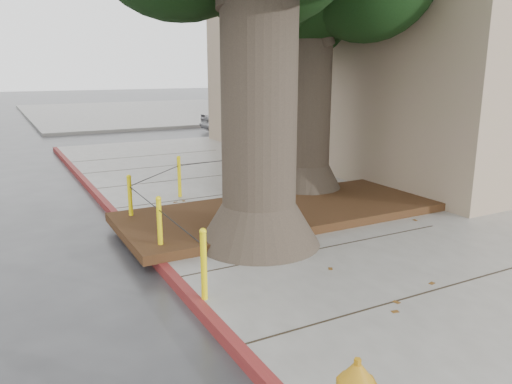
{
  "coord_description": "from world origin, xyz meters",
  "views": [
    {
      "loc": [
        -4.07,
        -4.24,
        3.0
      ],
      "look_at": [
        -0.47,
        2.49,
        1.1
      ],
      "focal_mm": 35.0,
      "sensor_mm": 36.0,
      "label": 1
    }
  ],
  "objects": [
    {
      "name": "curb_red",
      "position": [
        -2.0,
        2.5,
        0.07
      ],
      "size": [
        0.14,
        26.0,
        0.16
      ],
      "primitive_type": "cube",
      "color": "maroon",
      "rests_on": "ground"
    },
    {
      "name": "ground",
      "position": [
        0.0,
        0.0,
        0.0
      ],
      "size": [
        140.0,
        140.0,
        0.0
      ],
      "primitive_type": "plane",
      "color": "#28282B",
      "rests_on": "ground"
    },
    {
      "name": "building_side_white",
      "position": [
        16.0,
        26.0,
        4.5
      ],
      "size": [
        10.0,
        10.0,
        9.0
      ],
      "primitive_type": "cube",
      "color": "silver",
      "rests_on": "ground"
    },
    {
      "name": "sidewalk_far",
      "position": [
        6.0,
        30.0,
        0.07
      ],
      "size": [
        16.0,
        20.0,
        0.15
      ],
      "primitive_type": "cube",
      "color": "slate",
      "rests_on": "ground"
    },
    {
      "name": "bollard_ring",
      "position": [
        -0.87,
        4.38,
        0.66
      ],
      "size": [
        3.79,
        5.39,
        0.95
      ],
      "color": "yellow",
      "rests_on": "sidewalk_main"
    },
    {
      "name": "sidewalk_main",
      "position": [
        6.0,
        2.5,
        0.07
      ],
      "size": [
        16.0,
        26.0,
        0.15
      ],
      "primitive_type": "cube",
      "color": "slate",
      "rests_on": "ground"
    },
    {
      "name": "car_red",
      "position": [
        8.35,
        19.11,
        0.59
      ],
      "size": [
        3.67,
        1.49,
        1.18
      ],
      "primitive_type": "imported",
      "rotation": [
        0.0,
        0.0,
        1.5
      ],
      "color": "maroon",
      "rests_on": "ground"
    },
    {
      "name": "car_silver",
      "position": [
        6.67,
        17.71,
        0.61
      ],
      "size": [
        3.61,
        1.46,
        1.23
      ],
      "primitive_type": "imported",
      "rotation": [
        0.0,
        0.0,
        1.57
      ],
      "color": "#9E9FA3",
      "rests_on": "ground"
    },
    {
      "name": "planter_bed",
      "position": [
        0.9,
        3.9,
        0.23
      ],
      "size": [
        6.4,
        2.6,
        0.16
      ],
      "primitive_type": "cube",
      "color": "black",
      "rests_on": "sidewalk_main"
    },
    {
      "name": "building_side_grey",
      "position": [
        22.0,
        32.0,
        6.0
      ],
      "size": [
        12.0,
        14.0,
        12.0
      ],
      "primitive_type": "cube",
      "color": "slate",
      "rests_on": "ground"
    },
    {
      "name": "building_corner",
      "position": [
        10.0,
        8.5,
        5.0
      ],
      "size": [
        12.0,
        13.0,
        10.0
      ],
      "primitive_type": "cube",
      "color": "gray",
      "rests_on": "ground"
    }
  ]
}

